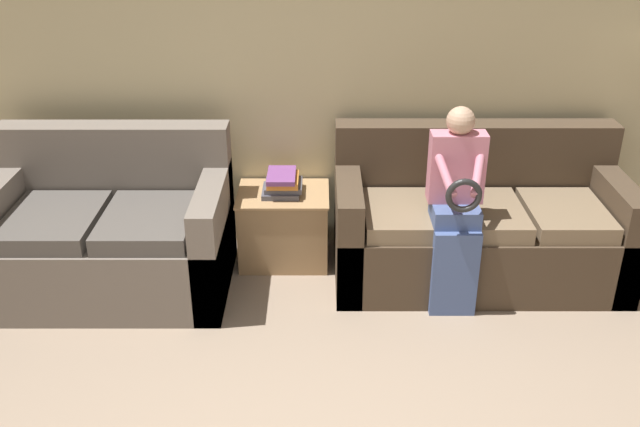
% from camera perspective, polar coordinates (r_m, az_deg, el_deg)
% --- Properties ---
extents(wall_back, '(6.92, 0.06, 2.55)m').
position_cam_1_polar(wall_back, '(4.82, -0.32, 11.50)').
color(wall_back, '#C6B789').
rests_on(wall_back, ground_plane).
extents(couch_main, '(1.87, 0.86, 0.96)m').
position_cam_1_polar(couch_main, '(4.81, 12.48, -1.07)').
color(couch_main, '#473828').
rests_on(couch_main, ground_plane).
extents(couch_side, '(1.49, 0.94, 0.99)m').
position_cam_1_polar(couch_side, '(4.75, -16.36, -1.76)').
color(couch_side, '#70665B').
rests_on(couch_side, ground_plane).
extents(child_left_seated, '(0.33, 0.37, 1.25)m').
position_cam_1_polar(child_left_seated, '(4.30, 10.88, 0.76)').
color(child_left_seated, '#475B8E').
rests_on(child_left_seated, ground_plane).
extents(side_shelf, '(0.62, 0.49, 0.51)m').
position_cam_1_polar(side_shelf, '(4.91, -2.87, -0.94)').
color(side_shelf, '#9E7A51').
rests_on(side_shelf, ground_plane).
extents(book_stack, '(0.27, 0.29, 0.15)m').
position_cam_1_polar(book_stack, '(4.77, -2.99, 2.42)').
color(book_stack, '#4C4C56').
rests_on(book_stack, side_shelf).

